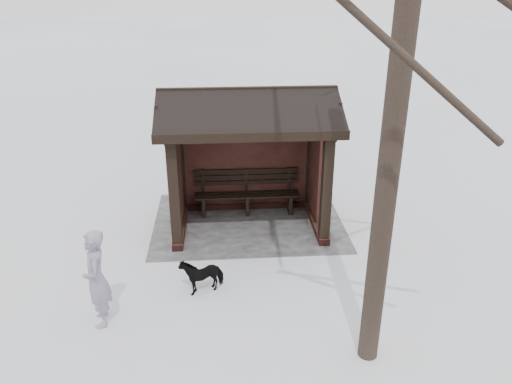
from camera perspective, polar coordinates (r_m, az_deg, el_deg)
ground at (r=11.12m, az=-0.84°, el=-3.85°), size 120.00×120.00×0.00m
trampled_patch at (r=11.30m, az=-0.90°, el=-3.35°), size 4.20×3.20×0.02m
bus_shelter at (r=10.45m, az=-0.97°, el=7.13°), size 3.60×2.40×3.09m
pedestrian at (r=8.22m, az=-17.76°, el=-9.43°), size 0.51×0.67×1.64m
dog at (r=8.92m, az=-6.20°, el=-9.27°), size 0.83×0.61×0.64m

